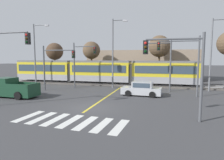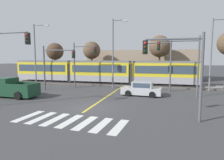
% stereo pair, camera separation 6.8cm
% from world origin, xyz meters
% --- Properties ---
extents(ground_plane, '(200.00, 200.00, 0.00)m').
position_xyz_m(ground_plane, '(0.00, 0.00, 0.00)').
color(ground_plane, '#3D3D3F').
extents(track_bed, '(120.00, 4.00, 0.18)m').
position_xyz_m(track_bed, '(0.00, 14.06, 0.09)').
color(track_bed, '#56514C').
rests_on(track_bed, ground).
extents(rail_near, '(120.00, 0.08, 0.10)m').
position_xyz_m(rail_near, '(0.00, 13.34, 0.23)').
color(rail_near, '#939399').
rests_on(rail_near, track_bed).
extents(rail_far, '(120.00, 0.08, 0.10)m').
position_xyz_m(rail_far, '(0.00, 14.78, 0.23)').
color(rail_far, '#939399').
rests_on(rail_far, track_bed).
extents(light_rail_tram, '(28.00, 2.64, 3.43)m').
position_xyz_m(light_rail_tram, '(-3.63, 14.05, 2.05)').
color(light_rail_tram, '#9E9EA3').
rests_on(light_rail_tram, track_bed).
extents(crosswalk_stripe_0, '(0.76, 2.83, 0.01)m').
position_xyz_m(crosswalk_stripe_0, '(-3.29, -3.25, 0.00)').
color(crosswalk_stripe_0, silver).
rests_on(crosswalk_stripe_0, ground).
extents(crosswalk_stripe_1, '(0.76, 2.83, 0.01)m').
position_xyz_m(crosswalk_stripe_1, '(-2.19, -3.33, 0.00)').
color(crosswalk_stripe_1, silver).
rests_on(crosswalk_stripe_1, ground).
extents(crosswalk_stripe_2, '(0.76, 2.83, 0.01)m').
position_xyz_m(crosswalk_stripe_2, '(-1.10, -3.41, 0.00)').
color(crosswalk_stripe_2, silver).
rests_on(crosswalk_stripe_2, ground).
extents(crosswalk_stripe_3, '(0.76, 2.83, 0.01)m').
position_xyz_m(crosswalk_stripe_3, '(0.00, -3.50, 0.00)').
color(crosswalk_stripe_3, silver).
rests_on(crosswalk_stripe_3, ground).
extents(crosswalk_stripe_4, '(0.76, 2.83, 0.01)m').
position_xyz_m(crosswalk_stripe_4, '(1.10, -3.58, 0.00)').
color(crosswalk_stripe_4, silver).
rests_on(crosswalk_stripe_4, ground).
extents(crosswalk_stripe_5, '(0.76, 2.83, 0.01)m').
position_xyz_m(crosswalk_stripe_5, '(2.19, -3.66, 0.00)').
color(crosswalk_stripe_5, silver).
rests_on(crosswalk_stripe_5, ground).
extents(crosswalk_stripe_6, '(0.76, 2.83, 0.01)m').
position_xyz_m(crosswalk_stripe_6, '(3.29, -3.74, 0.00)').
color(crosswalk_stripe_6, silver).
rests_on(crosswalk_stripe_6, ground).
extents(lane_centre_line, '(0.20, 13.55, 0.01)m').
position_xyz_m(lane_centre_line, '(0.00, 5.28, 0.00)').
color(lane_centre_line, gold).
rests_on(lane_centre_line, ground).
extents(sedan_crossing, '(4.30, 2.11, 1.52)m').
position_xyz_m(sedan_crossing, '(3.44, 6.41, 0.70)').
color(sedan_crossing, '#B7BABF').
rests_on(sedan_crossing, ground).
extents(pickup_truck, '(5.47, 2.39, 1.98)m').
position_xyz_m(pickup_truck, '(-9.52, 2.22, 0.84)').
color(pickup_truck, '#193D28').
rests_on(pickup_truck, ground).
extents(traffic_light_far_left, '(3.25, 0.38, 6.04)m').
position_xyz_m(traffic_light_far_left, '(-5.12, 10.19, 3.93)').
color(traffic_light_far_left, '#515459').
rests_on(traffic_light_far_left, ground).
extents(traffic_light_mid_right, '(4.25, 0.38, 6.27)m').
position_xyz_m(traffic_light_mid_right, '(7.68, 7.12, 4.14)').
color(traffic_light_mid_right, '#515459').
rests_on(traffic_light_mid_right, ground).
extents(traffic_light_near_left, '(3.75, 0.38, 6.43)m').
position_xyz_m(traffic_light_near_left, '(-6.80, -1.40, 4.25)').
color(traffic_light_near_left, '#515459').
rests_on(traffic_light_near_left, ground).
extents(traffic_light_near_right, '(3.75, 0.38, 5.61)m').
position_xyz_m(traffic_light_near_right, '(6.72, -1.51, 3.75)').
color(traffic_light_near_right, '#515459').
rests_on(traffic_light_near_right, ground).
extents(traffic_light_far_right, '(3.25, 0.38, 6.30)m').
position_xyz_m(traffic_light_far_right, '(5.39, 9.91, 4.09)').
color(traffic_light_far_right, '#515459').
rests_on(traffic_light_far_right, ground).
extents(traffic_light_mid_left, '(4.25, 0.38, 5.51)m').
position_xyz_m(traffic_light_mid_left, '(-7.17, 6.91, 3.63)').
color(traffic_light_mid_left, '#515459').
rests_on(traffic_light_mid_left, ground).
extents(street_lamp_west, '(2.58, 0.28, 8.96)m').
position_xyz_m(street_lamp_west, '(-12.78, 11.18, 5.11)').
color(street_lamp_west, slate).
rests_on(street_lamp_west, ground).
extents(street_lamp_centre, '(2.01, 0.28, 9.02)m').
position_xyz_m(street_lamp_centre, '(-0.69, 10.60, 5.07)').
color(street_lamp_centre, slate).
rests_on(street_lamp_centre, ground).
extents(street_lamp_east, '(1.96, 0.28, 8.65)m').
position_xyz_m(street_lamp_east, '(11.21, 11.28, 4.87)').
color(street_lamp_east, slate).
rests_on(street_lamp_east, ground).
extents(bare_tree_far_west, '(3.25, 3.25, 6.86)m').
position_xyz_m(bare_tree_far_west, '(-14.71, 19.61, 5.19)').
color(bare_tree_far_west, brown).
rests_on(bare_tree_far_west, ground).
extents(bare_tree_west, '(3.01, 3.01, 6.82)m').
position_xyz_m(bare_tree_west, '(-6.53, 17.80, 5.26)').
color(bare_tree_west, brown).
rests_on(bare_tree_west, ground).
extents(bare_tree_east, '(3.42, 3.42, 7.54)m').
position_xyz_m(bare_tree_east, '(4.88, 17.85, 5.79)').
color(bare_tree_east, brown).
rests_on(bare_tree_east, ground).
extents(building_backdrop_far, '(20.55, 6.00, 5.42)m').
position_xyz_m(building_backdrop_far, '(1.67, 23.77, 2.71)').
color(building_backdrop_far, gray).
rests_on(building_backdrop_far, ground).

